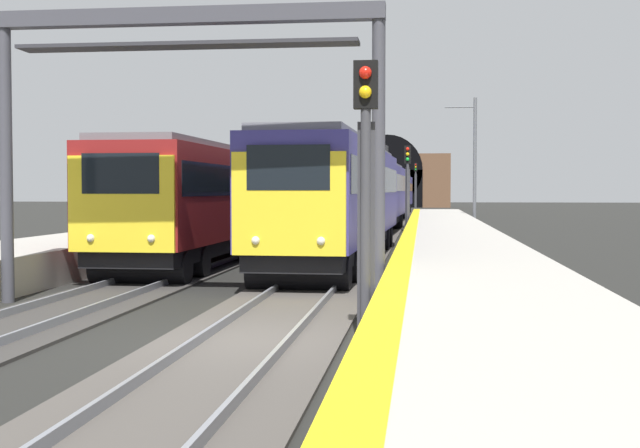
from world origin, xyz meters
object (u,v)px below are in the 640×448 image
object	(u,v)px
railway_signal_mid	(408,180)
railway_signal_far	(416,182)
train_main_approaching	(381,192)
railway_signal_near	(366,179)
catenary_mast_far	(254,173)
train_adjacent_platform	(294,194)
overhead_signal_gantry	(187,80)
catenary_mast_near	(474,162)

from	to	relation	value
railway_signal_mid	railway_signal_far	size ratio (longest dim) A/B	0.87
train_main_approaching	railway_signal_mid	xyz separation A→B (m)	(-7.12, -1.92, 0.75)
railway_signal_near	catenary_mast_far	bearing A→B (deg)	-166.67
catenary_mast_far	railway_signal_far	bearing A→B (deg)	-17.65
train_adjacent_platform	railway_signal_near	xyz separation A→B (m)	(-34.23, -6.40, 0.42)
train_adjacent_platform	catenary_mast_far	world-z (taller)	catenary_mast_far
train_main_approaching	catenary_mast_far	distance (m)	14.04
train_main_approaching	railway_signal_mid	world-z (taller)	railway_signal_mid
train_adjacent_platform	train_main_approaching	bearing A→B (deg)	154.95
railway_signal_far	overhead_signal_gantry	world-z (taller)	overhead_signal_gantry
railway_signal_near	catenary_mast_near	size ratio (longest dim) A/B	0.54
overhead_signal_gantry	railway_signal_far	bearing A→B (deg)	-2.72
train_adjacent_platform	catenary_mast_near	world-z (taller)	catenary_mast_near
railway_signal_far	railway_signal_near	bearing A→B (deg)	0.00
railway_signal_mid	catenary_mast_far	world-z (taller)	catenary_mast_far
catenary_mast_far	train_main_approaching	bearing A→B (deg)	-130.90
railway_signal_near	catenary_mast_near	xyz separation A→B (m)	(41.64, -4.17, 1.63)
catenary_mast_near	catenary_mast_far	world-z (taller)	catenary_mast_near
train_main_approaching	catenary_mast_near	bearing A→B (deg)	74.62
railway_signal_near	railway_signal_far	bearing A→B (deg)	-180.00
train_main_approaching	overhead_signal_gantry	world-z (taller)	overhead_signal_gantry
railway_signal_far	train_adjacent_platform	bearing A→B (deg)	-6.33
train_adjacent_platform	railway_signal_mid	size ratio (longest dim) A/B	10.86
train_adjacent_platform	catenary_mast_far	bearing A→B (deg)	-161.02
overhead_signal_gantry	catenary_mast_near	distance (m)	38.15
railway_signal_mid	railway_signal_far	distance (m)	55.46
train_main_approaching	catenary_mast_near	size ratio (longest dim) A/B	9.01
train_main_approaching	railway_signal_mid	distance (m)	7.41
train_adjacent_platform	railway_signal_near	world-z (taller)	train_adjacent_platform
train_main_approaching	railway_signal_mid	bearing A→B (deg)	16.68
train_adjacent_platform	railway_signal_near	bearing A→B (deg)	11.30
train_adjacent_platform	railway_signal_far	distance (m)	57.97
train_adjacent_platform	overhead_signal_gantry	bearing A→B (deg)	5.02
catenary_mast_near	railway_signal_near	bearing A→B (deg)	174.28
train_adjacent_platform	catenary_mast_near	xyz separation A→B (m)	(7.41, -10.57, 2.05)
train_main_approaching	railway_signal_near	size ratio (longest dim) A/B	16.74
train_adjacent_platform	overhead_signal_gantry	world-z (taller)	overhead_signal_gantry
overhead_signal_gantry	railway_signal_mid	bearing A→B (deg)	-7.41
railway_signal_near	railway_signal_mid	world-z (taller)	railway_signal_mid
train_adjacent_platform	railway_signal_mid	bearing A→B (deg)	109.31
catenary_mast_far	overhead_signal_gantry	bearing A→B (deg)	-170.22
train_main_approaching	catenary_mast_far	world-z (taller)	catenary_mast_far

